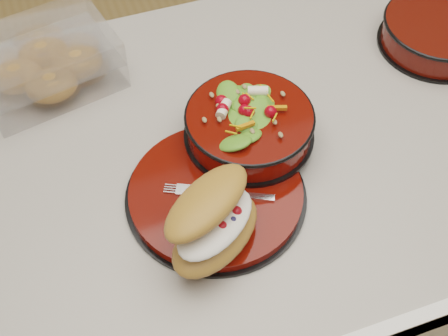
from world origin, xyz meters
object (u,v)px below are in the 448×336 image
object	(u,v)px
salad_bowl	(249,122)
fork	(221,193)
dinner_plate	(217,194)
island_counter	(318,249)
pastry_box	(46,63)
croissant	(214,221)
extra_bowl	(439,32)

from	to	relation	value
salad_bowl	fork	world-z (taller)	salad_bowl
fork	dinner_plate	bearing A→B (deg)	51.00
island_counter	pastry_box	distance (m)	0.71
salad_bowl	pastry_box	bearing A→B (deg)	137.75
salad_bowl	pastry_box	size ratio (longest dim) A/B	0.80
dinner_plate	croissant	distance (m)	0.10
salad_bowl	croissant	distance (m)	0.20
island_counter	dinner_plate	xyz separation A→B (m)	(-0.27, -0.09, 0.46)
croissant	extra_bowl	distance (m)	0.59
pastry_box	fork	bearing A→B (deg)	-72.07
dinner_plate	fork	size ratio (longest dim) A/B	1.98
island_counter	pastry_box	size ratio (longest dim) A/B	4.82
island_counter	fork	xyz separation A→B (m)	(-0.26, -0.10, 0.47)
island_counter	pastry_box	world-z (taller)	pastry_box
salad_bowl	croissant	size ratio (longest dim) A/B	1.16
croissant	pastry_box	size ratio (longest dim) A/B	0.69
dinner_plate	salad_bowl	xyz separation A→B (m)	(0.08, 0.08, 0.04)
salad_bowl	croissant	bearing A→B (deg)	-125.19
island_counter	extra_bowl	bearing A→B (deg)	24.27
dinner_plate	extra_bowl	bearing A→B (deg)	21.28
salad_bowl	extra_bowl	distance (m)	0.42
salad_bowl	extra_bowl	size ratio (longest dim) A/B	0.97
salad_bowl	dinner_plate	bearing A→B (deg)	-135.00
dinner_plate	extra_bowl	xyz separation A→B (m)	(0.49, 0.19, 0.02)
croissant	extra_bowl	bearing A→B (deg)	-6.24
dinner_plate	croissant	bearing A→B (deg)	-111.42
fork	pastry_box	bearing A→B (deg)	55.78
extra_bowl	dinner_plate	bearing A→B (deg)	-158.72
dinner_plate	salad_bowl	distance (m)	0.12
salad_bowl	pastry_box	world-z (taller)	salad_bowl
salad_bowl	extra_bowl	xyz separation A→B (m)	(0.41, 0.11, -0.02)
island_counter	salad_bowl	bearing A→B (deg)	-177.70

